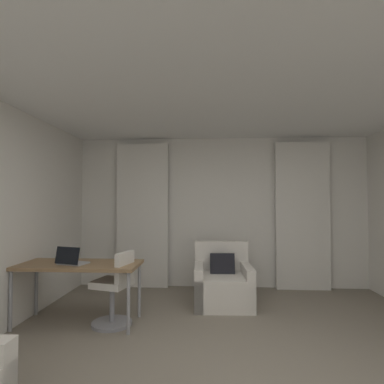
{
  "coord_description": "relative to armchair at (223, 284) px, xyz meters",
  "views": [
    {
      "loc": [
        -0.19,
        -2.55,
        1.48
      ],
      "look_at": [
        -0.42,
        1.44,
        1.6
      ],
      "focal_mm": 29.49,
      "sensor_mm": 36.0,
      "label": 1
    }
  ],
  "objects": [
    {
      "name": "curtain_left_panel",
      "position": [
        -1.36,
        0.85,
        0.96
      ],
      "size": [
        0.9,
        0.06,
        2.5
      ],
      "color": "silver",
      "rests_on": "ground"
    },
    {
      "name": "armchair",
      "position": [
        0.0,
        0.0,
        0.0
      ],
      "size": [
        0.83,
        0.83,
        0.87
      ],
      "color": "silver",
      "rests_on": "ground"
    },
    {
      "name": "desk",
      "position": [
        -1.78,
        -0.82,
        0.38
      ],
      "size": [
        1.47,
        0.64,
        0.73
      ],
      "color": "olive",
      "rests_on": "ground"
    },
    {
      "name": "ceiling",
      "position": [
        0.01,
        -2.05,
        2.34
      ],
      "size": [
        5.12,
        6.12,
        0.06
      ],
      "primitive_type": "cube",
      "color": "white",
      "rests_on": "wall_left"
    },
    {
      "name": "laptop",
      "position": [
        -1.84,
        -0.91,
        0.49
      ],
      "size": [
        0.37,
        0.32,
        0.22
      ],
      "color": "#ADADB2",
      "rests_on": "desk"
    },
    {
      "name": "wall_window",
      "position": [
        0.01,
        0.98,
        1.01
      ],
      "size": [
        5.12,
        0.06,
        2.6
      ],
      "color": "silver",
      "rests_on": "ground"
    },
    {
      "name": "curtain_right_panel",
      "position": [
        1.39,
        0.85,
        0.96
      ],
      "size": [
        0.9,
        0.06,
        2.5
      ],
      "color": "silver",
      "rests_on": "ground"
    },
    {
      "name": "desk_chair",
      "position": [
        -1.32,
        -0.85,
        0.1
      ],
      "size": [
        0.49,
        0.49,
        0.88
      ],
      "color": "gray",
      "rests_on": "ground"
    }
  ]
}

